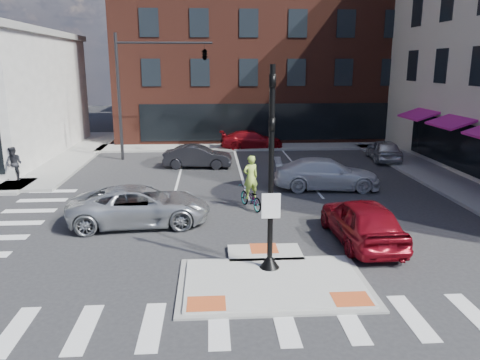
{
  "coord_description": "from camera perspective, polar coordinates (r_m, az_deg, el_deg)",
  "views": [
    {
      "loc": [
        -1.74,
        -12.62,
        6.1
      ],
      "look_at": [
        -0.67,
        3.86,
        2.0
      ],
      "focal_mm": 35.0,
      "sensor_mm": 36.0,
      "label": 1
    }
  ],
  "objects": [
    {
      "name": "ground",
      "position": [
        14.12,
        3.82,
        -11.68
      ],
      "size": [
        120.0,
        120.0,
        0.0
      ],
      "primitive_type": "plane",
      "color": "#28282B",
      "rests_on": "ground"
    },
    {
      "name": "refuge_island",
      "position": [
        13.87,
        3.96,
        -11.95
      ],
      "size": [
        5.4,
        4.65,
        0.13
      ],
      "color": "gray",
      "rests_on": "ground"
    },
    {
      "name": "sidewalk_e",
      "position": [
        26.55,
        24.6,
        -0.47
      ],
      "size": [
        3.0,
        24.0,
        0.15
      ],
      "primitive_type": "cube",
      "color": "gray",
      "rests_on": "ground"
    },
    {
      "name": "sidewalk_n",
      "position": [
        35.46,
        4.05,
        4.12
      ],
      "size": [
        26.0,
        3.0,
        0.15
      ],
      "primitive_type": "cube",
      "color": "gray",
      "rests_on": "ground"
    },
    {
      "name": "building_n",
      "position": [
        44.89,
        2.47,
        16.09
      ],
      "size": [
        24.4,
        18.4,
        15.5
      ],
      "color": "#4B2017",
      "rests_on": "ground"
    },
    {
      "name": "building_far_left",
      "position": [
        64.67,
        -5.84,
        12.89
      ],
      "size": [
        10.0,
        12.0,
        10.0
      ],
      "primitive_type": "cube",
      "color": "slate",
      "rests_on": "ground"
    },
    {
      "name": "building_far_right",
      "position": [
        67.48,
        5.63,
        13.78
      ],
      "size": [
        12.0,
        12.0,
        12.0
      ],
      "primitive_type": "cube",
      "color": "brown",
      "rests_on": "ground"
    },
    {
      "name": "signal_pole",
      "position": [
        13.65,
        3.76,
        -2.0
      ],
      "size": [
        0.6,
        0.6,
        5.98
      ],
      "color": "black",
      "rests_on": "refuge_island"
    },
    {
      "name": "mast_arm_signal",
      "position": [
        30.67,
        -7.15,
        14.03
      ],
      "size": [
        6.1,
        2.24,
        8.0
      ],
      "color": "black",
      "rests_on": "ground"
    },
    {
      "name": "silver_suv",
      "position": [
        18.62,
        -12.08,
        -3.07
      ],
      "size": [
        5.61,
        2.95,
        1.5
      ],
      "primitive_type": "imported",
      "rotation": [
        0.0,
        0.0,
        1.66
      ],
      "color": "#B6BABE",
      "rests_on": "ground"
    },
    {
      "name": "red_sedan",
      "position": [
        16.89,
        14.62,
        -4.8
      ],
      "size": [
        2.09,
        4.8,
        1.61
      ],
      "primitive_type": "imported",
      "rotation": [
        0.0,
        0.0,
        3.18
      ],
      "color": "maroon",
      "rests_on": "ground"
    },
    {
      "name": "white_pickup",
      "position": [
        23.81,
        10.51,
        0.74
      ],
      "size": [
        5.42,
        2.6,
        1.52
      ],
      "primitive_type": "imported",
      "rotation": [
        0.0,
        0.0,
        1.48
      ],
      "color": "white",
      "rests_on": "ground"
    },
    {
      "name": "bg_car_dark",
      "position": [
        28.43,
        -5.17,
        2.88
      ],
      "size": [
        4.21,
        1.82,
        1.35
      ],
      "primitive_type": "imported",
      "rotation": [
        0.0,
        0.0,
        1.47
      ],
      "color": "#25252A",
      "rests_on": "ground"
    },
    {
      "name": "bg_car_silver",
      "position": [
        31.72,
        17.15,
        3.5
      ],
      "size": [
        2.11,
        4.24,
        1.39
      ],
      "primitive_type": "imported",
      "rotation": [
        0.0,
        0.0,
        3.02
      ],
      "color": "silver",
      "rests_on": "ground"
    },
    {
      "name": "bg_car_red",
      "position": [
        34.68,
        1.41,
        4.92
      ],
      "size": [
        4.74,
        2.24,
        1.34
      ],
      "primitive_type": "imported",
      "rotation": [
        0.0,
        0.0,
        1.65
      ],
      "color": "maroon",
      "rests_on": "ground"
    },
    {
      "name": "cyclist",
      "position": [
        20.18,
        1.29,
        -1.32
      ],
      "size": [
        1.31,
        1.99,
        2.34
      ],
      "rotation": [
        0.0,
        0.0,
        3.52
      ],
      "color": "#3F3F44",
      "rests_on": "ground"
    },
    {
      "name": "pedestrian_a",
      "position": [
        27.15,
        -25.84,
        1.8
      ],
      "size": [
        0.98,
        0.82,
        1.79
      ],
      "primitive_type": "imported",
      "rotation": [
        0.0,
        0.0,
        -0.18
      ],
      "color": "black",
      "rests_on": "sidewalk_nw"
    }
  ]
}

